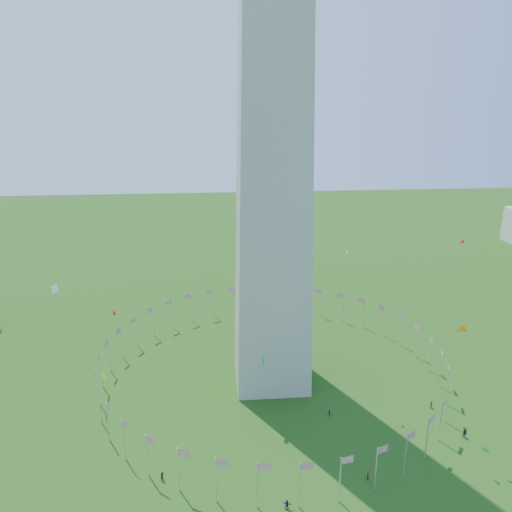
# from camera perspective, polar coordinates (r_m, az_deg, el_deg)

# --- Properties ---
(flag_ring) EXTENTS (80.24, 80.24, 9.00)m
(flag_ring) POSITION_cam_1_polar(r_m,az_deg,el_deg) (122.68, 1.72, -12.06)
(flag_ring) COLOR silver
(flag_ring) RESTS_ON ground
(kites_aloft) EXTENTS (95.42, 61.74, 41.67)m
(kites_aloft) POSITION_cam_1_polar(r_m,az_deg,el_deg) (94.81, 12.15, -11.06)
(kites_aloft) COLOR orange
(kites_aloft) RESTS_ON ground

